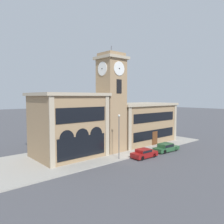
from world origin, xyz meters
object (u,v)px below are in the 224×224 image
parked_car_mid (166,147)px  bollard (164,145)px  parked_car_near (144,153)px  street_lamp (119,130)px

parked_car_mid → bollard: (1.72, 1.52, -0.07)m
parked_car_near → parked_car_mid: size_ratio=0.87×
parked_car_near → street_lamp: street_lamp is taller
parked_car_mid → street_lamp: 10.16m
street_lamp → bollard: size_ratio=6.19×
parked_car_near → bollard: size_ratio=4.05×
parked_car_mid → bollard: bearing=44.9°
parked_car_near → bollard: bearing=15.0°
parked_car_near → parked_car_mid: bearing=3.3°
street_lamp → parked_car_mid: bearing=-10.2°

